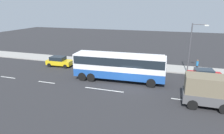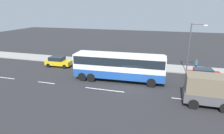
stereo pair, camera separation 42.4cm
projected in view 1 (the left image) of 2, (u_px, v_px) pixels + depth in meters
ground_plane at (131, 85)px, 24.25m from camera, size 120.00×120.00×0.00m
sidewalk_curb at (142, 66)px, 31.94m from camera, size 80.00×4.00×0.15m
lane_centreline at (136, 94)px, 21.84m from camera, size 39.35×0.16×0.01m
coach_bus at (119, 65)px, 25.13m from camera, size 11.69×3.08×3.55m
cargo_truck at (224, 92)px, 18.30m from camera, size 7.58×2.59×3.04m
car_yellow_taxi at (59, 61)px, 31.91m from camera, size 4.18×2.03×1.59m
car_red_compact at (204, 74)px, 26.08m from camera, size 4.37×2.31×1.39m
pedestrian_near_curb at (197, 65)px, 28.85m from camera, size 0.32×0.32×1.74m
street_lamp at (192, 45)px, 27.26m from camera, size 2.09×0.24×6.98m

